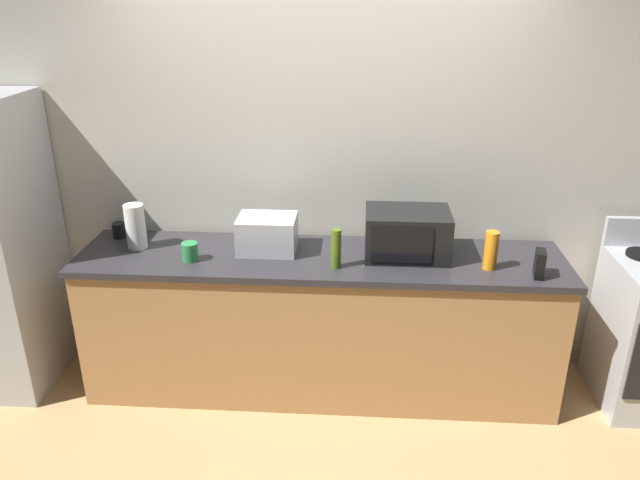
% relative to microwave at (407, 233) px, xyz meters
% --- Properties ---
extents(ground_plane, '(8.00, 8.00, 0.00)m').
position_rel_microwave_xyz_m(ground_plane, '(-0.50, -0.45, -1.04)').
color(ground_plane, tan).
extents(back_wall, '(6.40, 0.10, 2.70)m').
position_rel_microwave_xyz_m(back_wall, '(-0.50, 0.36, 0.31)').
color(back_wall, beige).
rests_on(back_wall, ground_plane).
extents(counter_run, '(2.84, 0.64, 0.90)m').
position_rel_microwave_xyz_m(counter_run, '(-0.50, -0.05, -0.58)').
color(counter_run, '#B27F4C').
rests_on(counter_run, ground_plane).
extents(microwave, '(0.48, 0.35, 0.27)m').
position_rel_microwave_xyz_m(microwave, '(0.00, 0.00, 0.00)').
color(microwave, black).
rests_on(microwave, counter_run).
extents(toaster_oven, '(0.34, 0.26, 0.21)m').
position_rel_microwave_xyz_m(toaster_oven, '(-0.81, 0.01, -0.03)').
color(toaster_oven, '#B7BABF').
rests_on(toaster_oven, counter_run).
extents(paper_towel_roll, '(0.12, 0.12, 0.27)m').
position_rel_microwave_xyz_m(paper_towel_roll, '(-1.60, 0.00, 0.00)').
color(paper_towel_roll, white).
rests_on(paper_towel_roll, counter_run).
extents(cordless_phone, '(0.07, 0.12, 0.15)m').
position_rel_microwave_xyz_m(cordless_phone, '(0.70, -0.24, -0.06)').
color(cordless_phone, black).
rests_on(cordless_phone, counter_run).
extents(bottle_dish_soap, '(0.07, 0.07, 0.22)m').
position_rel_microwave_xyz_m(bottle_dish_soap, '(0.45, -0.15, -0.03)').
color(bottle_dish_soap, orange).
rests_on(bottle_dish_soap, counter_run).
extents(bottle_olive_oil, '(0.06, 0.06, 0.23)m').
position_rel_microwave_xyz_m(bottle_olive_oil, '(-0.40, -0.20, -0.02)').
color(bottle_olive_oil, '#4C6B19').
rests_on(bottle_olive_oil, counter_run).
extents(mug_black, '(0.09, 0.09, 0.09)m').
position_rel_microwave_xyz_m(mug_black, '(-1.76, 0.15, -0.09)').
color(mug_black, black).
rests_on(mug_black, counter_run).
extents(mug_green, '(0.09, 0.09, 0.11)m').
position_rel_microwave_xyz_m(mug_green, '(-1.24, -0.16, -0.08)').
color(mug_green, '#2D8C47').
rests_on(mug_green, counter_run).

